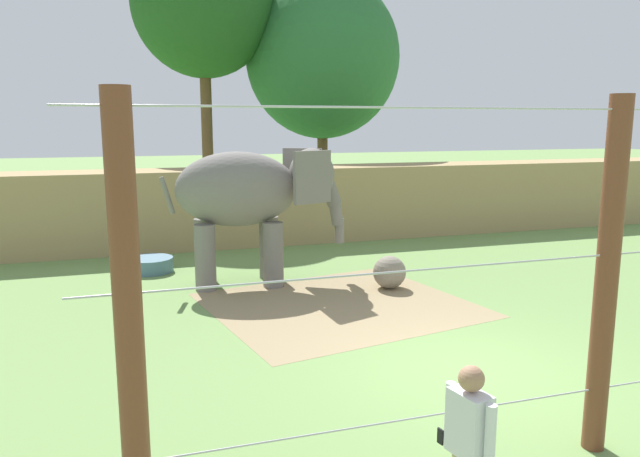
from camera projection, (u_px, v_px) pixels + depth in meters
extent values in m
plane|color=#6B8E4C|center=(472.00, 371.00, 8.94)|extent=(120.00, 120.00, 0.00)
cube|color=#937F5B|center=(339.00, 305.00, 12.16)|extent=(5.68, 5.29, 0.01)
cube|color=tan|center=(290.00, 204.00, 18.66)|extent=(36.00, 1.80, 2.27)
cylinder|color=slate|center=(269.00, 247.00, 14.20)|extent=(0.46, 0.46, 1.46)
cylinder|color=slate|center=(273.00, 255.00, 13.42)|extent=(0.46, 0.46, 1.46)
cylinder|color=slate|center=(205.00, 250.00, 13.90)|extent=(0.46, 0.46, 1.46)
cylinder|color=slate|center=(205.00, 258.00, 13.13)|extent=(0.46, 0.46, 1.46)
ellipsoid|color=slate|center=(237.00, 189.00, 13.41)|extent=(2.84, 1.73, 1.67)
ellipsoid|color=slate|center=(312.00, 175.00, 13.69)|extent=(1.14, 1.25, 1.20)
cube|color=slate|center=(302.00, 173.00, 14.28)|extent=(0.86, 0.57, 1.15)
cube|color=slate|center=(312.00, 177.00, 13.07)|extent=(0.92, 0.40, 1.15)
cylinder|color=slate|center=(331.00, 193.00, 13.86)|extent=(0.54, 0.38, 0.65)
cylinder|color=slate|center=(336.00, 213.00, 13.96)|extent=(0.39, 0.31, 0.61)
cylinder|color=slate|center=(339.00, 231.00, 14.06)|extent=(0.23, 0.23, 0.57)
cylinder|color=slate|center=(167.00, 195.00, 13.13)|extent=(0.33, 0.14, 0.83)
sphere|color=gray|center=(389.00, 272.00, 13.32)|extent=(0.73, 0.73, 0.73)
cylinder|color=brown|center=(129.00, 325.00, 5.05)|extent=(0.24, 0.24, 3.93)
cylinder|color=brown|center=(607.00, 280.00, 6.52)|extent=(0.24, 0.24, 3.93)
cylinder|color=#B7B7BC|center=(585.00, 391.00, 6.68)|extent=(10.53, 0.02, 0.02)
cylinder|color=#B7B7BC|center=(596.00, 256.00, 6.42)|extent=(10.53, 0.02, 0.02)
cylinder|color=#B7B7BC|center=(608.00, 109.00, 6.15)|extent=(10.53, 0.02, 0.02)
cube|color=silver|center=(469.00, 424.00, 5.04)|extent=(0.29, 0.40, 0.56)
sphere|color=#A87A5B|center=(471.00, 379.00, 4.97)|extent=(0.22, 0.22, 0.22)
cylinder|color=silver|center=(490.00, 436.00, 4.84)|extent=(0.11, 0.11, 0.54)
cylinder|color=silver|center=(450.00, 412.00, 5.25)|extent=(0.11, 0.11, 0.54)
cube|color=black|center=(440.00, 436.00, 5.26)|extent=(0.03, 0.07, 0.14)
cylinder|color=slate|center=(150.00, 265.00, 14.83)|extent=(1.10, 1.10, 0.35)
cylinder|color=#38607A|center=(150.00, 259.00, 14.80)|extent=(1.01, 1.01, 0.02)
cylinder|color=brown|center=(322.00, 166.00, 25.77)|extent=(0.44, 0.44, 3.57)
ellipsoid|color=#286633|center=(323.00, 57.00, 24.98)|extent=(6.36, 6.36, 6.67)
cylinder|color=brown|center=(207.00, 140.00, 24.05)|extent=(0.44, 0.44, 5.85)
ellipsoid|color=#1E511E|center=(203.00, 2.00, 23.13)|extent=(5.46, 5.46, 5.73)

